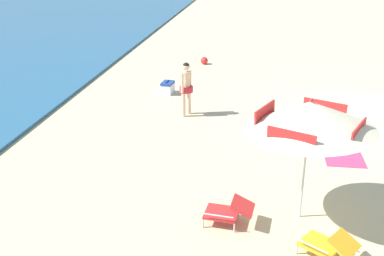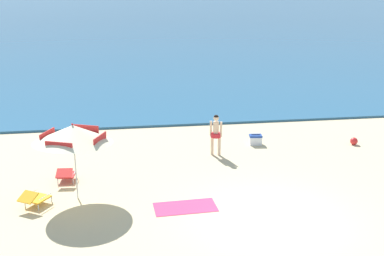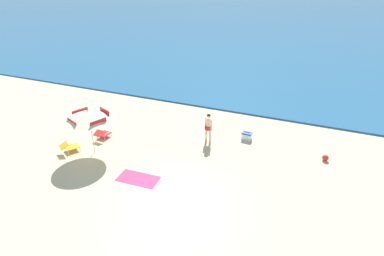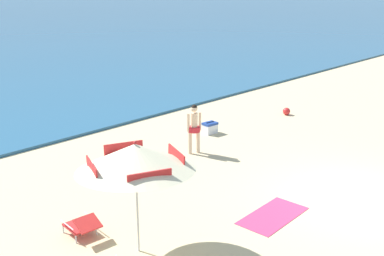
{
  "view_description": "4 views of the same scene",
  "coord_description": "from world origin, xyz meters",
  "views": [
    {
      "loc": [
        -13.12,
        2.8,
        4.96
      ],
      "look_at": [
        -2.94,
        4.62,
        0.64
      ],
      "focal_mm": 44.11,
      "sensor_mm": 36.0,
      "label": 1
    },
    {
      "loc": [
        -3.89,
        -11.27,
        6.16
      ],
      "look_at": [
        -1.56,
        4.09,
        1.45
      ],
      "focal_mm": 44.33,
      "sensor_mm": 36.0,
      "label": 2
    },
    {
      "loc": [
        3.96,
        -8.06,
        8.16
      ],
      "look_at": [
        -0.77,
        3.68,
        1.48
      ],
      "focal_mm": 28.82,
      "sensor_mm": 36.0,
      "label": 3
    },
    {
      "loc": [
        -10.7,
        -4.53,
        5.29
      ],
      "look_at": [
        -1.52,
        4.32,
        1.26
      ],
      "focal_mm": 44.82,
      "sensor_mm": 36.0,
      "label": 4
    }
  ],
  "objects": [
    {
      "name": "beach_ball",
      "position": [
        5.24,
        5.58,
        0.15
      ],
      "size": [
        0.3,
        0.3,
        0.3
      ],
      "primitive_type": "sphere",
      "color": "red",
      "rests_on": "ground"
    },
    {
      "name": "ground_plane",
      "position": [
        0.0,
        0.0,
        0.0
      ],
      "size": [
        800.0,
        800.0,
        0.0
      ],
      "primitive_type": "plane",
      "color": "#CCB78C"
    },
    {
      "name": "beach_umbrella_striped_main",
      "position": [
        -5.34,
        2.13,
        2.03
      ],
      "size": [
        3.19,
        3.2,
        2.36
      ],
      "color": "silver",
      "rests_on": "ground"
    },
    {
      "name": "lounge_chair_beside_umbrella",
      "position": [
        -6.51,
        1.73,
        0.27
      ],
      "size": [
        0.92,
        1.02,
        0.52
      ],
      "color": "gold",
      "rests_on": "ground"
    },
    {
      "name": "person_standing_near_shore",
      "position": [
        -0.49,
        5.22,
        0.91
      ],
      "size": [
        0.43,
        0.38,
        1.57
      ],
      "color": "beige",
      "rests_on": "ground"
    },
    {
      "name": "lounge_chair_under_umbrella",
      "position": [
        -5.8,
        3.43,
        0.28
      ],
      "size": [
        0.63,
        0.92,
        0.51
      ],
      "color": "red",
      "rests_on": "ground"
    },
    {
      "name": "beach_towel",
      "position": [
        -2.22,
        1.04,
        0.01
      ],
      "size": [
        1.84,
        0.98,
        0.01
      ],
      "primitive_type": "cube",
      "rotation": [
        0.0,
        0.0,
        4.76
      ],
      "color": "#DB3866",
      "rests_on": "ground"
    },
    {
      "name": "cooler_box",
      "position": [
        1.34,
        6.2,
        0.2
      ],
      "size": [
        0.53,
        0.4,
        0.43
      ],
      "color": "white",
      "rests_on": "ground"
    }
  ]
}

